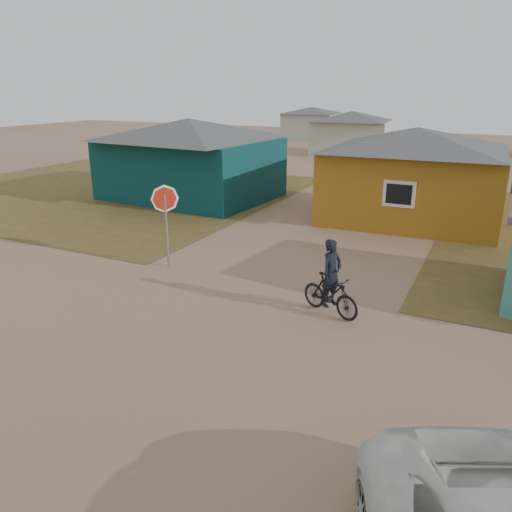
# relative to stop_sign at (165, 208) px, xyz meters

# --- Properties ---
(ground) EXTENTS (120.00, 120.00, 0.00)m
(ground) POSITION_rel_stop_sign_xyz_m (3.31, -4.26, -1.93)
(ground) COLOR #906B53
(grass_nw) EXTENTS (20.00, 18.00, 0.00)m
(grass_nw) POSITION_rel_stop_sign_xyz_m (-10.69, 8.74, -1.93)
(grass_nw) COLOR brown
(grass_nw) RESTS_ON ground
(house_teal) EXTENTS (8.93, 7.08, 4.00)m
(house_teal) POSITION_rel_stop_sign_xyz_m (-5.19, 9.24, 0.12)
(house_teal) COLOR #093133
(house_teal) RESTS_ON ground
(house_yellow) EXTENTS (7.72, 6.76, 3.90)m
(house_yellow) POSITION_rel_stop_sign_xyz_m (5.81, 9.74, 0.07)
(house_yellow) COLOR #A16918
(house_yellow) RESTS_ON ground
(house_pale_west) EXTENTS (7.04, 6.15, 3.60)m
(house_pale_west) POSITION_rel_stop_sign_xyz_m (-2.69, 29.74, -0.07)
(house_pale_west) COLOR #B0B99F
(house_pale_west) RESTS_ON ground
(house_pale_north) EXTENTS (6.28, 5.81, 3.40)m
(house_pale_north) POSITION_rel_stop_sign_xyz_m (-10.69, 41.74, -0.18)
(house_pale_north) COLOR #B0B99F
(house_pale_north) RESTS_ON ground
(stop_sign) EXTENTS (0.81, 0.38, 2.65)m
(stop_sign) POSITION_rel_stop_sign_xyz_m (0.00, 0.00, 0.00)
(stop_sign) COLOR gray
(stop_sign) RESTS_ON ground
(cyclist) EXTENTS (1.80, 1.10, 1.97)m
(cyclist) POSITION_rel_stop_sign_xyz_m (5.75, -1.09, -1.22)
(cyclist) COLOR black
(cyclist) RESTS_ON ground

